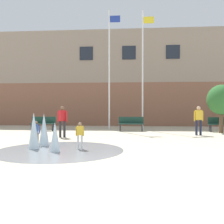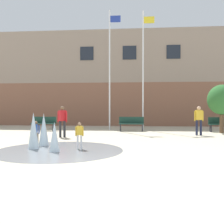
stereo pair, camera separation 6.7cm
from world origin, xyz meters
The scene contains 13 objects.
ground_plane centered at (0.00, 0.00, 0.00)m, with size 100.00×100.00×0.00m, color #BCB299.
library_building centered at (0.00, 18.22, 3.95)m, with size 36.00×6.05×7.90m.
splash_fountain centered at (-2.82, 3.34, 0.49)m, with size 4.56×4.56×1.35m.
park_bench_left_of_flagpoles centered at (-5.51, 10.55, 0.48)m, with size 1.60×0.44×0.91m.
park_bench_under_left_flagpole centered at (0.23, 10.79, 0.48)m, with size 1.60×0.44×0.91m.
park_bench_far_right centered at (5.86, 10.72, 0.48)m, with size 1.60×0.44×0.91m.
adult_watching centered at (3.94, 8.55, 0.93)m, with size 0.50×0.23×1.59m.
child_running centered at (-1.55, 3.33, 0.58)m, with size 0.31×0.16×0.99m.
adult_near_bench centered at (-3.22, 6.93, 0.93)m, with size 0.50×0.39×1.59m.
child_with_pink_shirt centered at (-3.46, 4.01, 0.58)m, with size 0.31×0.24×0.99m.
flagpole_left centered at (-1.25, 11.78, 4.33)m, with size 0.80×0.10×8.17m.
flagpole_right centered at (1.03, 11.78, 4.27)m, with size 0.80×0.10×8.04m.
street_tree_near_building centered at (5.59, 9.93, 1.97)m, with size 1.67×1.67×2.87m.
Camera 2 is at (0.50, -6.09, 1.54)m, focal length 42.00 mm.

